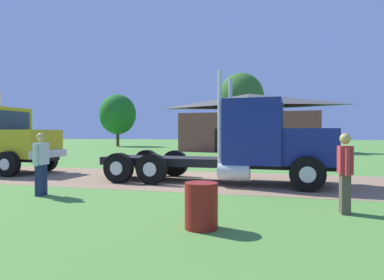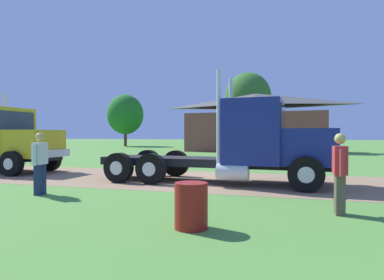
% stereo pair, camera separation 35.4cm
% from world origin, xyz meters
% --- Properties ---
extents(ground_plane, '(200.00, 200.00, 0.00)m').
position_xyz_m(ground_plane, '(0.00, 0.00, 0.00)').
color(ground_plane, '#548E3A').
extents(dirt_track, '(120.00, 5.55, 0.01)m').
position_xyz_m(dirt_track, '(0.00, 0.00, 0.00)').
color(dirt_track, '#937656').
rests_on(dirt_track, ground_plane).
extents(truck_foreground_white, '(8.35, 2.95, 3.78)m').
position_xyz_m(truck_foreground_white, '(1.79, -0.45, 1.32)').
color(truck_foreground_white, black).
rests_on(truck_foreground_white, ground_plane).
extents(visitor_standing_near, '(0.32, 0.60, 1.73)m').
position_xyz_m(visitor_standing_near, '(-3.63, -4.18, 0.93)').
color(visitor_standing_near, silver).
rests_on(visitor_standing_near, ground_plane).
extents(visitor_walking_mid, '(0.27, 0.59, 1.71)m').
position_xyz_m(visitor_walking_mid, '(4.10, -4.37, 0.92)').
color(visitor_walking_mid, '#B22D33').
rests_on(visitor_walking_mid, ground_plane).
extents(steel_barrel, '(0.60, 0.60, 0.82)m').
position_xyz_m(steel_barrel, '(1.40, -6.27, 0.41)').
color(steel_barrel, maroon).
rests_on(steel_barrel, ground_plane).
extents(shed_building, '(14.19, 6.23, 5.74)m').
position_xyz_m(shed_building, '(-0.27, 21.93, 2.77)').
color(shed_building, brown).
rests_on(shed_building, ground_plane).
extents(tree_left, '(5.20, 5.20, 7.44)m').
position_xyz_m(tree_left, '(-19.85, 32.04, 4.57)').
color(tree_left, '#513823').
rests_on(tree_left, ground_plane).
extents(tree_mid, '(5.58, 5.58, 9.26)m').
position_xyz_m(tree_mid, '(-1.98, 29.70, 6.18)').
color(tree_mid, '#513823').
rests_on(tree_mid, ground_plane).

